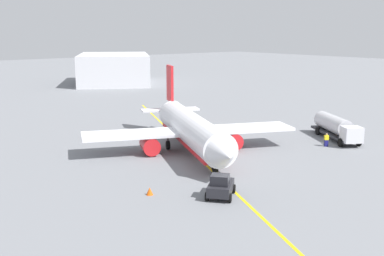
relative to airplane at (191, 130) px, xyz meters
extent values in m
plane|color=slate|center=(0.43, -0.19, -2.69)|extent=(400.00, 400.00, 0.00)
cylinder|color=white|center=(0.43, -0.19, 0.18)|extent=(22.19, 12.55, 3.74)
cube|color=red|center=(0.43, -0.19, -0.85)|extent=(20.77, 11.43, 1.05)
cone|color=white|center=(11.92, -5.26, 0.18)|extent=(4.32, 4.55, 3.59)
cone|color=white|center=(-11.63, 5.14, 0.55)|extent=(5.31, 4.68, 3.18)
cube|color=red|center=(-11.06, 4.88, 4.45)|extent=(3.07, 1.62, 5.20)
cube|color=white|center=(-11.06, 4.88, 0.58)|extent=(5.59, 8.65, 0.24)
cube|color=white|center=(-0.48, 0.21, -0.29)|extent=(15.04, 26.07, 0.36)
cylinder|color=red|center=(2.35, 4.65, -1.54)|extent=(3.78, 3.21, 2.10)
cylinder|color=red|center=(-1.85, -4.87, -1.54)|extent=(3.78, 3.21, 2.10)
cylinder|color=#4C4C51|center=(9.05, -3.99, -1.54)|extent=(0.24, 0.24, 1.20)
cylinder|color=black|center=(9.05, -3.99, -2.14)|extent=(1.17, 0.81, 1.10)
cylinder|color=#4C4C51|center=(-0.35, 3.00, -1.54)|extent=(0.24, 0.24, 1.20)
cylinder|color=black|center=(-0.35, 3.00, -2.14)|extent=(1.17, 0.81, 1.10)
cylinder|color=#4C4C51|center=(-2.45, -1.76, -1.54)|extent=(0.24, 0.24, 1.20)
cylinder|color=black|center=(-2.45, -1.76, -2.14)|extent=(1.17, 0.81, 1.10)
cube|color=#2D2D33|center=(7.00, 19.74, -1.99)|extent=(10.44, 7.47, 0.30)
cube|color=silver|center=(11.25, 17.29, -1.04)|extent=(2.93, 3.08, 2.00)
cube|color=black|center=(12.03, 16.84, -0.64)|extent=(1.14, 1.81, 0.90)
cylinder|color=silver|center=(6.48, 20.04, -0.69)|extent=(7.92, 5.89, 2.30)
cylinder|color=black|center=(11.53, 18.57, -2.14)|extent=(1.13, 0.85, 1.10)
cylinder|color=black|center=(10.28, 16.41, -2.14)|extent=(1.13, 0.85, 1.10)
cylinder|color=black|center=(5.26, 22.19, -2.14)|extent=(1.13, 0.85, 1.10)
cylinder|color=black|center=(4.01, 20.02, -2.14)|extent=(1.13, 0.85, 1.10)
cube|color=#232328|center=(14.75, -8.32, -1.84)|extent=(3.82, 4.06, 0.90)
cube|color=black|center=(15.06, -8.71, -0.94)|extent=(2.12, 2.09, 0.90)
cylinder|color=black|center=(13.15, -7.94, -2.29)|extent=(0.74, 0.81, 0.80)
cylinder|color=black|center=(14.71, -6.68, -2.29)|extent=(0.74, 0.81, 0.80)
cylinder|color=black|center=(14.79, -9.96, -2.29)|extent=(0.74, 0.81, 0.80)
cylinder|color=black|center=(16.34, -8.70, -2.29)|extent=(0.74, 0.81, 0.80)
cube|color=navy|center=(9.01, 15.15, -2.26)|extent=(0.49, 0.54, 0.85)
cube|color=yellow|center=(9.01, 15.15, -1.54)|extent=(0.56, 0.63, 0.60)
sphere|color=tan|center=(9.01, 15.15, -1.10)|extent=(0.24, 0.24, 0.24)
cone|color=#F2590F|center=(10.35, -13.05, -2.34)|extent=(0.63, 0.63, 0.70)
cube|color=silver|center=(-74.11, 31.34, 1.38)|extent=(33.19, 30.11, 8.15)
cube|color=#4C515B|center=(-78.90, 23.23, 0.16)|extent=(16.64, 9.92, 5.38)
cube|color=yellow|center=(0.43, -0.19, -2.68)|extent=(71.16, 31.63, 0.01)
camera|label=1|loc=(45.32, -36.04, 12.06)|focal=44.96mm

